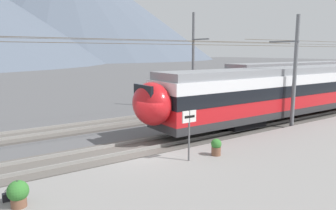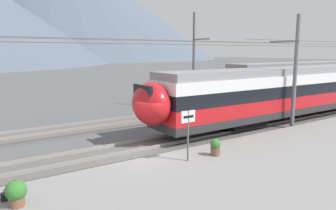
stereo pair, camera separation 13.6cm
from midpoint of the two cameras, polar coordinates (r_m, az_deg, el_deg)
ground_plane at (r=15.42m, az=-4.69°, el=-9.29°), size 400.00×400.00×0.00m
platform_slab at (r=11.56m, az=8.01°, el=-15.11°), size 120.00×8.26×0.33m
track_near at (r=16.46m, az=-6.86°, el=-7.85°), size 120.00×3.00×0.28m
track_far at (r=21.76m, az=-14.08°, el=-3.77°), size 120.00×3.00×0.28m
train_near_platform at (r=27.80m, az=25.47°, el=2.95°), size 32.26×2.90×4.27m
train_far_track at (r=39.37m, az=25.45°, el=4.61°), size 29.13×2.87×4.27m
catenary_mast_mid at (r=21.68m, az=21.53°, el=5.74°), size 44.19×2.19×7.19m
catenary_mast_far_side at (r=27.88m, az=4.92°, el=8.04°), size 44.19×2.15×8.22m
platform_sign at (r=13.56m, az=3.87°, el=-3.44°), size 0.70×0.08×2.18m
handbag_beside_passenger at (r=11.63m, az=-26.51°, el=-14.31°), size 0.32×0.18×0.38m
potted_plant_platform_edge at (r=14.69m, az=8.67°, el=-7.28°), size 0.47×0.47×0.77m
potted_plant_by_shelter at (r=10.96m, az=-25.07°, el=-13.81°), size 0.64×0.64×0.82m
mountain_central_peak at (r=234.55m, az=-17.77°, el=16.73°), size 200.06×200.06×72.49m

